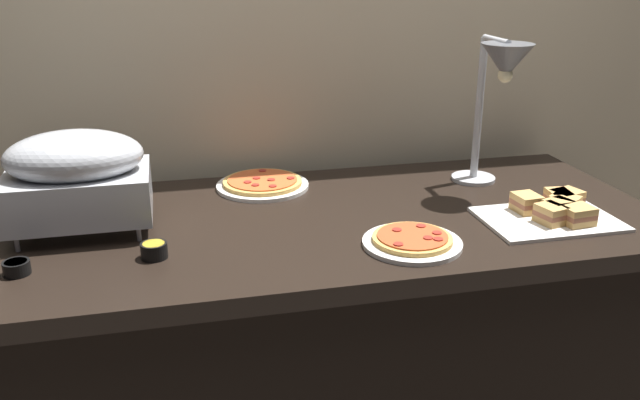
# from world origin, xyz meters

# --- Properties ---
(back_wall) EXTENTS (4.40, 0.04, 2.40)m
(back_wall) POSITION_xyz_m (0.00, 0.50, 1.20)
(back_wall) COLOR #C6B593
(back_wall) RESTS_ON ground_plane
(buffet_table) EXTENTS (1.90, 0.84, 0.76)m
(buffet_table) POSITION_xyz_m (0.00, 0.00, 0.39)
(buffet_table) COLOR black
(buffet_table) RESTS_ON ground_plane
(chafing_dish) EXTENTS (0.37, 0.26, 0.27)m
(chafing_dish) POSITION_xyz_m (-0.65, 0.05, 0.91)
(chafing_dish) COLOR #B7BABF
(chafing_dish) RESTS_ON buffet_table
(heat_lamp) EXTENTS (0.15, 0.29, 0.46)m
(heat_lamp) POSITION_xyz_m (0.55, 0.08, 1.12)
(heat_lamp) COLOR #B7BABF
(heat_lamp) RESTS_ON buffet_table
(pizza_plate_front) EXTENTS (0.25, 0.25, 0.03)m
(pizza_plate_front) POSITION_xyz_m (0.17, -0.24, 0.77)
(pizza_plate_front) COLOR white
(pizza_plate_front) RESTS_ON buffet_table
(pizza_plate_center) EXTENTS (0.29, 0.29, 0.03)m
(pizza_plate_center) POSITION_xyz_m (-0.13, 0.28, 0.77)
(pizza_plate_center) COLOR white
(pizza_plate_center) RESTS_ON buffet_table
(sandwich_platter) EXTENTS (0.36, 0.25, 0.06)m
(sandwich_platter) POSITION_xyz_m (0.62, -0.16, 0.78)
(sandwich_platter) COLOR white
(sandwich_platter) RESTS_ON buffet_table
(sauce_cup_near) EXTENTS (0.06, 0.06, 0.03)m
(sauce_cup_near) POSITION_xyz_m (-0.77, -0.19, 0.78)
(sauce_cup_near) COLOR black
(sauce_cup_near) RESTS_ON buffet_table
(sauce_cup_far) EXTENTS (0.06, 0.06, 0.04)m
(sauce_cup_far) POSITION_xyz_m (-0.46, -0.17, 0.78)
(sauce_cup_far) COLOR black
(sauce_cup_far) RESTS_ON buffet_table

